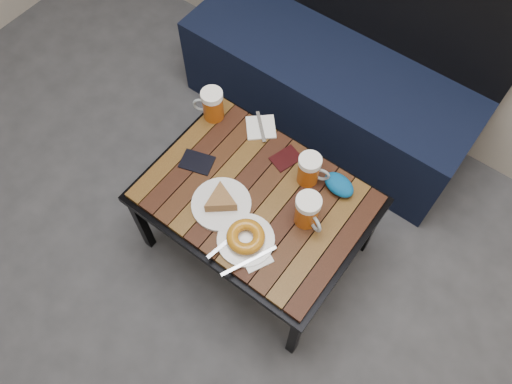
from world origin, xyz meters
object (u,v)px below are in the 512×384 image
Objects in this scene: bench at (330,82)px; beer_mug_right at (308,211)px; beer_mug_centre at (310,170)px; plate_bagel at (246,238)px; cafe_table at (256,201)px; knit_pouch at (339,185)px; passport_navy at (197,162)px; beer_mug_left at (212,105)px; passport_burgundy at (286,158)px; plate_pie at (221,202)px.

bench is 0.89m from beer_mug_right.
beer_mug_centre reaches higher than plate_bagel.
cafe_table is 3.21× the size of plate_bagel.
passport_navy is at bearing -155.25° from knit_pouch.
passport_burgundy is (0.36, 0.01, -0.07)m from beer_mug_left.
beer_mug_left is (-0.36, 0.19, 0.11)m from cafe_table.
bench reaches higher than beer_mug_right.
cafe_table is at bearing -70.75° from passport_burgundy.
beer_mug_left is at bearing -161.13° from passport_burgundy.
knit_pouch is at bearing 20.14° from passport_burgundy.
bench is at bearing 121.51° from passport_burgundy.
beer_mug_centre is 0.35m from plate_bagel.
cafe_table is 5.97× the size of beer_mug_left.
passport_burgundy is at bearing -76.32° from bench.
passport_navy is at bearing -175.74° from cafe_table.
beer_mug_right is 1.16× the size of knit_pouch.
knit_pouch is at bearing 68.66° from plate_bagel.
bench is at bearing 153.69° from passport_navy.
beer_mug_centre is at bearing 6.10° from passport_burgundy.
plate_pie is at bearing -125.95° from cafe_table.
passport_burgundy is at bearing 76.59° from plate_pie.
beer_mug_centre is 0.94× the size of beer_mug_right.
beer_mug_centre is (0.48, -0.02, -0.00)m from beer_mug_left.
plate_bagel is 0.41m from knit_pouch.
plate_bagel is at bearing -115.09° from beer_mug_centre.
cafe_table is 6.79× the size of passport_navy.
beer_mug_left reaches higher than plate_pie.
beer_mug_centre reaches higher than plate_pie.
beer_mug_centre is 0.44m from passport_navy.
passport_burgundy is at bearing 111.86° from passport_navy.
bench is at bearing 103.44° from plate_bagel.
cafe_table is at bearing 115.55° from plate_bagel.
beer_mug_left is 0.59m from beer_mug_right.
knit_pouch is at bearing -2.54° from beer_mug_centre.
plate_pie is at bearing -85.51° from bench.
beer_mug_left is at bearing -174.50° from passport_navy.
bench is at bearing 93.78° from beer_mug_centre.
passport_navy is (0.09, -0.21, -0.07)m from beer_mug_left.
knit_pouch reaches higher than passport_burgundy.
beer_mug_left reaches higher than knit_pouch.
plate_pie reaches higher than passport_navy.
passport_burgundy is at bearing 148.90° from beer_mug_centre.
beer_mug_centre is at bearing -66.85° from bench.
cafe_table is at bearing -149.13° from beer_mug_right.
beer_mug_left is 1.03× the size of beer_mug_centre.
bench is 9.58× the size of beer_mug_right.
beer_mug_centre is 0.35m from plate_pie.
beer_mug_centre is 1.11× the size of passport_navy.
beer_mug_right is 0.19m from knit_pouch.
beer_mug_right is at bearing -97.37° from knit_pouch.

